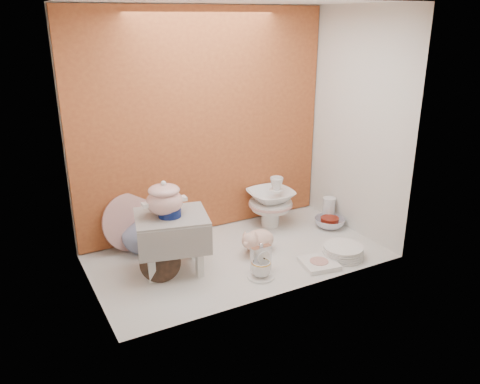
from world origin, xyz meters
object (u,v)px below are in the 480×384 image
at_px(gold_rim_teacup, 261,269).
at_px(porcelain_tower, 271,202).
at_px(dinner_plate_stack, 343,251).
at_px(crystal_bowl, 329,223).
at_px(plush_pig, 259,240).
at_px(step_stool, 172,243).
at_px(blue_white_vase, 140,232).
at_px(soup_tureen, 164,198).
at_px(mantel_clock, 261,257).
at_px(floral_platter, 130,222).

relative_size(gold_rim_teacup, porcelain_tower, 0.33).
xyz_separation_m(dinner_plate_stack, porcelain_tower, (-0.15, 0.63, 0.14)).
bearing_deg(crystal_bowl, plush_pig, -172.42).
relative_size(step_stool, plush_pig, 1.54).
xyz_separation_m(blue_white_vase, plush_pig, (0.66, -0.37, -0.05)).
distance_m(soup_tureen, mantel_clock, 0.66).
bearing_deg(blue_white_vase, plush_pig, -29.55).
relative_size(floral_platter, blue_white_vase, 1.49).
relative_size(dinner_plate_stack, porcelain_tower, 0.73).
xyz_separation_m(floral_platter, gold_rim_teacup, (0.54, -0.73, -0.12)).
relative_size(soup_tureen, plush_pig, 0.95).
xyz_separation_m(step_stool, dinner_plate_stack, (0.99, -0.35, -0.14)).
bearing_deg(dinner_plate_stack, blue_white_vase, 147.53).
distance_m(blue_white_vase, mantel_clock, 0.81).
relative_size(plush_pig, dinner_plate_stack, 1.00).
bearing_deg(floral_platter, step_stool, -71.27).
bearing_deg(plush_pig, mantel_clock, -120.50).
bearing_deg(gold_rim_teacup, blue_white_vase, 126.94).
distance_m(gold_rim_teacup, crystal_bowl, 0.88).
height_order(step_stool, soup_tureen, soup_tureen).
bearing_deg(soup_tureen, blue_white_vase, 100.94).
height_order(blue_white_vase, plush_pig, blue_white_vase).
relative_size(floral_platter, dinner_plate_stack, 1.41).
height_order(step_stool, crystal_bowl, step_stool).
distance_m(dinner_plate_stack, porcelain_tower, 0.66).
relative_size(gold_rim_teacup, crystal_bowl, 0.54).
height_order(step_stool, blue_white_vase, step_stool).
bearing_deg(floral_platter, blue_white_vase, -54.52).
xyz_separation_m(floral_platter, crystal_bowl, (1.34, -0.35, -0.15)).
relative_size(step_stool, crystal_bowl, 1.89).
relative_size(step_stool, floral_platter, 1.09).
relative_size(floral_platter, porcelain_tower, 1.03).
distance_m(soup_tureen, crystal_bowl, 1.31).
height_order(mantel_clock, gold_rim_teacup, mantel_clock).
bearing_deg(soup_tureen, dinner_plate_stack, -19.83).
xyz_separation_m(floral_platter, blue_white_vase, (0.04, -0.06, -0.06)).
xyz_separation_m(mantel_clock, dinner_plate_stack, (0.55, -0.09, -0.05)).
distance_m(blue_white_vase, crystal_bowl, 1.33).
bearing_deg(plush_pig, crystal_bowl, 4.71).
xyz_separation_m(blue_white_vase, porcelain_tower, (0.94, -0.06, 0.06)).
distance_m(mantel_clock, crystal_bowl, 0.82).
bearing_deg(crystal_bowl, gold_rim_teacup, -154.55).
xyz_separation_m(crystal_bowl, porcelain_tower, (-0.36, 0.23, 0.15)).
bearing_deg(blue_white_vase, gold_rim_teacup, -53.06).
distance_m(plush_pig, porcelain_tower, 0.43).
bearing_deg(soup_tureen, mantel_clock, -30.74).
bearing_deg(soup_tureen, crystal_bowl, 1.54).
bearing_deg(plush_pig, gold_rim_teacup, -121.06).
bearing_deg(blue_white_vase, porcelain_tower, -3.66).
relative_size(blue_white_vase, plush_pig, 0.95).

